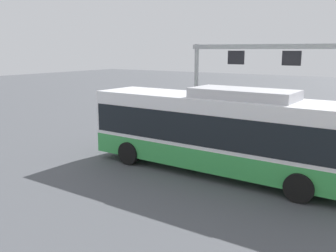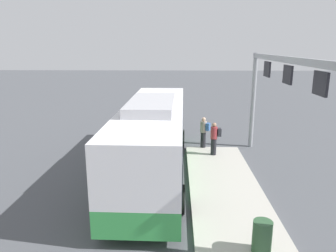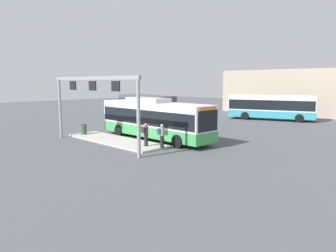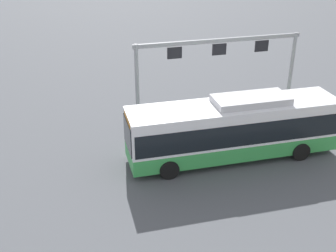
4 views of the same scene
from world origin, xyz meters
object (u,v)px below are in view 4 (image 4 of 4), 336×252
Objects in this scene: bus_main at (234,127)px; person_boarding at (178,122)px; trash_bin at (294,111)px; person_waiting_near at (160,127)px.

bus_main is 6.79× the size of person_boarding.
bus_main is 6.72m from trash_bin.
bus_main is at bearing 79.62° from person_waiting_near.
person_waiting_near is at bearing -73.39° from person_boarding.
bus_main is 12.60× the size of trash_bin.
person_boarding is at bearing 135.65° from person_waiting_near.
bus_main is at bearing 33.59° from person_boarding.
person_waiting_near is (3.37, -2.47, -0.76)m from bus_main.
person_boarding is 7.92m from trash_bin.
person_boarding is at bearing -52.13° from bus_main.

